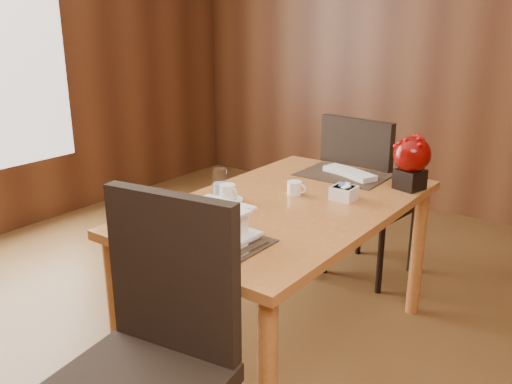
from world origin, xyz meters
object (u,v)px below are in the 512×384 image
Objects in this scene: bread_plate at (148,222)px; near_chair at (151,347)px; soup_setting at (209,224)px; berry_decor at (412,159)px; coffee_cup at (228,194)px; water_glass at (220,184)px; creamer_jug at (294,188)px; far_chair at (365,190)px; dining_table at (286,223)px; sugar_caddy at (344,193)px.

near_chair reaches higher than bread_plate.
soup_setting is 1.12m from berry_decor.
coffee_cup is 0.96m from near_chair.
water_glass is at bearing -133.74° from berry_decor.
near_chair is (0.20, -1.12, -0.19)m from creamer_jug.
far_chair is at bearing 87.75° from creamer_jug.
berry_decor is at bearing 73.61° from near_chair.
bread_plate is at bearing -95.41° from water_glass.
dining_table is 10.69× the size of coffee_cup.
dining_table is 0.35m from water_glass.
coffee_cup is at bearing -148.36° from dining_table.
berry_decor reaches higher than creamer_jug.
near_chair reaches higher than sugar_caddy.
dining_table is 1.48× the size of far_chair.
coffee_cup is at bearing 78.22° from bread_plate.
soup_setting is 0.65m from creamer_jug.
coffee_cup is 0.96× the size of water_glass.
sugar_caddy is (0.46, 0.34, -0.04)m from water_glass.
dining_table is at bearing -133.34° from sugar_caddy.
far_chair is at bearing 87.28° from near_chair.
near_chair is at bearing 102.19° from far_chair.
coffee_cup reaches higher than creamer_jug.
water_glass reaches higher than sugar_caddy.
sugar_caddy is 0.40× the size of berry_decor.
dining_table is 0.18m from creamer_jug.
far_chair is at bearing 92.24° from dining_table.
berry_decor is (0.60, 0.67, 0.12)m from coffee_cup.
near_chair is (0.44, -0.85, -0.23)m from water_glass.
near_chair reaches higher than creamer_jug.
water_glass is 0.36m from creamer_jug.
near_chair reaches higher than water_glass.
sugar_caddy reaches higher than bread_plate.
soup_setting is 0.44m from coffee_cup.
far_chair is at bearing 137.50° from berry_decor.
near_chair is at bearing -80.57° from dining_table.
water_glass is at bearing 108.56° from near_chair.
berry_decor is (0.18, 0.33, 0.12)m from sugar_caddy.
near_chair is 1.91m from far_chair.
water_glass reaches higher than creamer_jug.
far_chair is at bearing 79.52° from coffee_cup.
creamer_jug is at bearing 91.47° from near_chair.
coffee_cup is 0.54m from sugar_caddy.
far_chair is (-0.41, 0.37, -0.33)m from berry_decor.
coffee_cup is 0.33m from creamer_jug.
dining_table is at bearing 98.40° from far_chair.
near_chair is (-0.02, -1.19, -0.19)m from sugar_caddy.
berry_decor is (0.37, 0.53, 0.25)m from dining_table.
near_chair reaches higher than soup_setting.
creamer_jug reaches higher than dining_table.
near_chair is (0.17, -0.47, -0.22)m from soup_setting.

